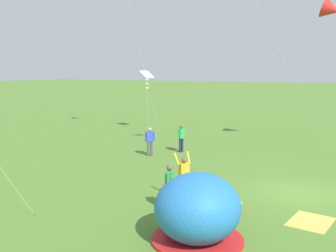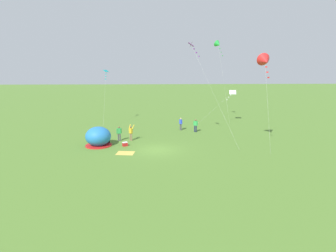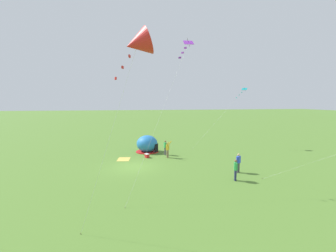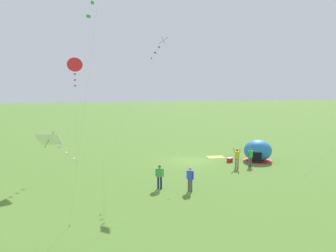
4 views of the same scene
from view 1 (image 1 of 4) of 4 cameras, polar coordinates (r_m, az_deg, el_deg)
name	(u,v)px [view 1 (image 1 of 4)]	position (r m, az deg, el deg)	size (l,w,h in m)	color
ground_plane	(297,193)	(17.69, 18.27, -9.17)	(300.00, 300.00, 0.00)	#517A2D
popup_tent	(198,209)	(12.07, 4.31, -11.97)	(2.81, 2.81, 2.10)	#2672BF
picnic_blanket	(311,222)	(14.63, 19.98, -12.92)	(1.70, 1.30, 0.01)	gold
cooler_box	(235,206)	(14.77, 9.76, -11.43)	(0.64, 0.57, 0.44)	red
person_arms_raised	(184,175)	(15.75, 2.33, -7.12)	(0.72, 0.68, 1.89)	#8C7251
person_with_toddler	(150,140)	(23.63, -2.66, -2.04)	(0.41, 0.50, 1.72)	#4C4C51
person_far_back	(181,137)	(24.69, 1.92, -1.60)	(0.56, 0.35, 1.72)	#1E2347
person_watching_sky	(170,185)	(14.57, 0.23, -8.52)	(0.58, 0.31, 1.72)	#4C4C51
kite_red	(331,10)	(27.83, 22.62, 15.34)	(1.30, 3.56, 9.71)	silver
kite_white	(147,76)	(33.14, -3.08, 7.23)	(7.37, 4.59, 5.14)	silver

